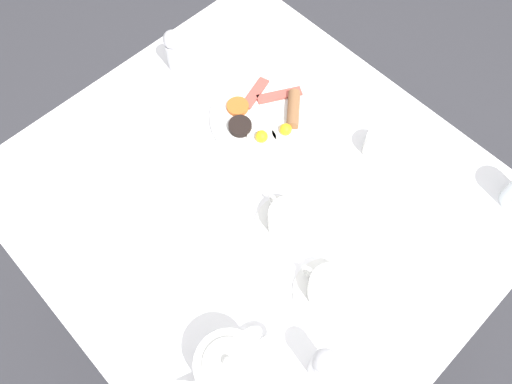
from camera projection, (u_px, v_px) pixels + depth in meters
ground_plane at (256, 290)px, 1.77m from camera, size 8.00×8.00×0.00m
table at (256, 211)px, 1.17m from camera, size 0.93×1.01×0.76m
breakfast_plate at (266, 117)px, 1.18m from camera, size 0.26×0.26×0.04m
teapot_near at (230, 367)px, 0.89m from camera, size 0.20×0.12×0.12m
teacup_with_saucer_left at (289, 221)px, 1.04m from camera, size 0.14×0.14×0.06m
teacup_with_saucer_right at (330, 289)px, 0.97m from camera, size 0.14×0.14×0.06m
creamer_jug at (379, 144)px, 1.12m from camera, size 0.08×0.06×0.06m
pepper_grinder at (323, 364)px, 0.88m from camera, size 0.05×0.05×0.12m
salt_grinder at (175, 50)px, 1.20m from camera, size 0.05×0.05×0.12m
fork_by_plate at (134, 262)px, 1.03m from camera, size 0.14×0.14×0.00m
knife_by_plate at (115, 163)px, 1.13m from camera, size 0.10×0.22×0.00m
spoon_for_tea at (249, 23)px, 1.32m from camera, size 0.07×0.16×0.00m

